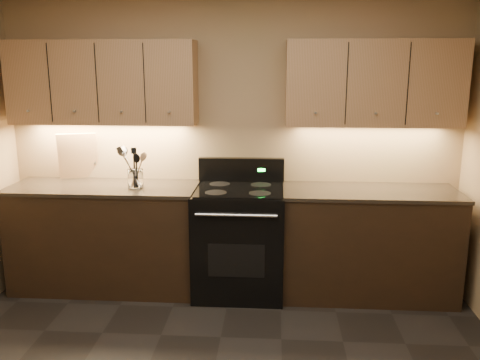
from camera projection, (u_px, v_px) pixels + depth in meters
name	position (u px, v px, depth m)	size (l,w,h in m)	color
wall_back	(233.00, 139.00, 4.51)	(4.00, 0.04, 2.60)	#A37E5F
counter_left	(106.00, 237.00, 4.48)	(1.62, 0.62, 0.93)	black
counter_right	(368.00, 243.00, 4.33)	(1.46, 0.62, 0.93)	black
stove	(239.00, 239.00, 4.38)	(0.76, 0.68, 1.14)	black
upper_cab_left	(103.00, 83.00, 4.33)	(1.60, 0.30, 0.70)	#A67953
upper_cab_right	(374.00, 83.00, 4.17)	(1.44, 0.30, 0.70)	#A67953
outlet_plate	(91.00, 157.00, 4.63)	(0.09, 0.01, 0.12)	#B2B5BA
utensil_crock	(136.00, 179.00, 4.28)	(0.17, 0.17, 0.16)	white
cutting_board	(78.00, 156.00, 4.59)	(0.34, 0.02, 0.43)	tan
wooden_spoon	(131.00, 169.00, 4.26)	(0.06, 0.06, 0.30)	tan
black_spoon	(136.00, 168.00, 4.29)	(0.06, 0.06, 0.30)	black
black_turner	(134.00, 167.00, 4.23)	(0.08, 0.08, 0.34)	black
steel_spatula	(139.00, 163.00, 4.27)	(0.08, 0.08, 0.39)	silver
steel_skimmer	(138.00, 166.00, 4.25)	(0.09, 0.09, 0.35)	silver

